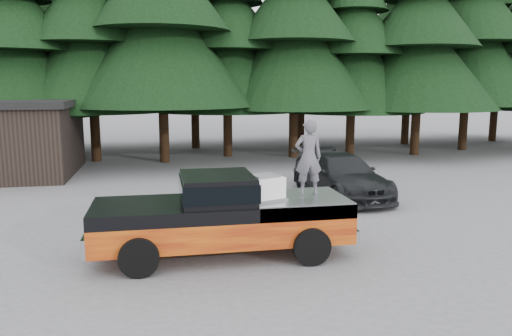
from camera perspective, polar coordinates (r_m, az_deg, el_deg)
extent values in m
plane|color=#535356|center=(12.14, -4.58, -9.42)|extent=(120.00, 120.00, 0.00)
cube|color=black|center=(11.39, -4.46, -2.20)|extent=(1.66, 1.90, 0.59)
cube|color=white|center=(11.35, 1.00, -2.40)|extent=(0.92, 0.84, 0.52)
imported|color=#504F56|center=(11.90, 6.02, 1.23)|extent=(0.67, 0.46, 1.80)
imported|color=black|center=(17.96, 9.66, -0.84)|extent=(2.64, 5.38, 1.51)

